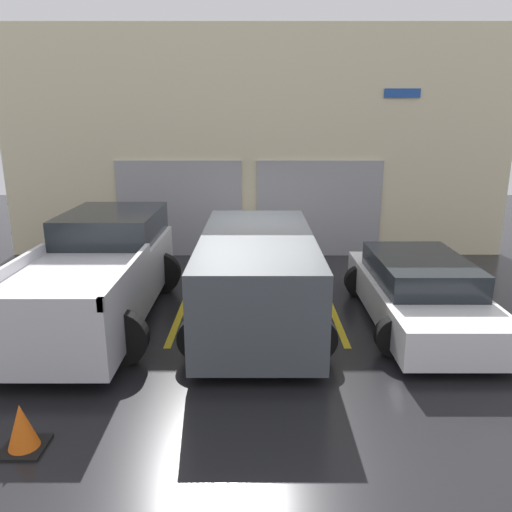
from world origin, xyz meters
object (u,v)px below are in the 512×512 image
sedan_white (418,292)px  traffic_cone (21,429)px  pickup_truck (96,273)px  sedan_side (256,275)px

sedan_white → traffic_cone: size_ratio=7.89×
pickup_truck → sedan_white: (5.81, -0.21, -0.29)m
sedan_side → traffic_cone: sedan_side is taller
pickup_truck → sedan_side: (2.90, -0.24, 0.03)m
traffic_cone → pickup_truck: bearing=94.4°
pickup_truck → traffic_cone: (0.30, -3.85, -0.60)m
traffic_cone → sedan_white: bearing=33.4°
sedan_white → traffic_cone: bearing=-146.6°
sedan_side → sedan_white: bearing=0.4°
sedan_white → sedan_side: size_ratio=0.92×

